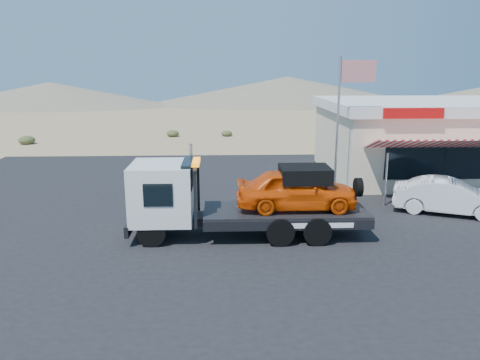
{
  "coord_description": "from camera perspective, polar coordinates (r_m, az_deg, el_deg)",
  "views": [
    {
      "loc": [
        -0.15,
        -14.93,
        5.57
      ],
      "look_at": [
        0.5,
        1.92,
        1.5
      ],
      "focal_mm": 35.0,
      "sensor_mm": 36.0,
      "label": 1
    }
  ],
  "objects": [
    {
      "name": "ground",
      "position": [
        15.94,
        -1.54,
        -6.89
      ],
      "size": [
        120.0,
        120.0,
        0.0
      ],
      "primitive_type": "plane",
      "color": "#978156",
      "rests_on": "ground"
    },
    {
      "name": "asphalt_lot",
      "position": [
        18.9,
        4.43,
        -3.58
      ],
      "size": [
        32.0,
        24.0,
        0.02
      ],
      "primitive_type": "cube",
      "color": "black",
      "rests_on": "ground"
    },
    {
      "name": "tow_truck",
      "position": [
        15.6,
        0.26,
        -1.91
      ],
      "size": [
        7.81,
        2.32,
        2.61
      ],
      "color": "black",
      "rests_on": "asphalt_lot"
    },
    {
      "name": "white_sedan",
      "position": [
        19.86,
        24.14,
        -1.84
      ],
      "size": [
        4.35,
        2.93,
        1.36
      ],
      "primitive_type": "imported",
      "rotation": [
        0.0,
        0.0,
        1.17
      ],
      "color": "silver",
      "rests_on": "asphalt_lot"
    },
    {
      "name": "jerky_store",
      "position": [
        26.42,
        21.67,
        4.83
      ],
      "size": [
        10.4,
        9.97,
        3.9
      ],
      "color": "beige",
      "rests_on": "asphalt_lot"
    },
    {
      "name": "flagpole",
      "position": [
        20.17,
        12.52,
        8.12
      ],
      "size": [
        1.55,
        0.1,
        6.0
      ],
      "color": "#99999E",
      "rests_on": "asphalt_lot"
    },
    {
      "name": "distant_hills",
      "position": [
        70.83,
        -10.18,
        10.39
      ],
      "size": [
        126.0,
        48.0,
        4.2
      ],
      "color": "#726B59",
      "rests_on": "ground"
    }
  ]
}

